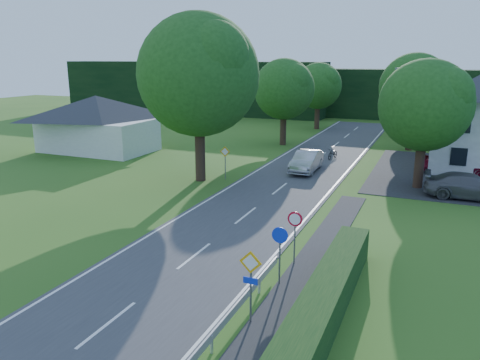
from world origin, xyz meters
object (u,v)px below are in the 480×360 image
at_px(streetlight, 418,119).
at_px(parked_car_grey, 470,186).
at_px(moving_car, 306,161).
at_px(motorcycle, 333,153).
at_px(parked_car_red, 457,163).
at_px(parasol, 477,159).

relative_size(streetlight, parked_car_grey, 1.49).
relative_size(moving_car, motorcycle, 2.78).
relative_size(parked_car_red, parasol, 2.05).
bearing_deg(parked_car_red, parasol, -52.25).
distance_m(motorcycle, parasol, 11.28).
height_order(moving_car, motorcycle, moving_car).
distance_m(parked_car_red, parasol, 1.73).
bearing_deg(parked_car_grey, moving_car, 73.14).
relative_size(motorcycle, parasol, 0.72).
xyz_separation_m(streetlight, motorcycle, (-6.88, 5.04, -3.97)).
bearing_deg(moving_car, parasol, 18.94).
distance_m(moving_car, parked_car_red, 11.21).
bearing_deg(parasol, moving_car, -159.99).
xyz_separation_m(moving_car, parked_car_red, (10.68, 3.43, 0.05)).
xyz_separation_m(parked_car_red, parked_car_grey, (0.62, -6.50, -0.07)).
height_order(moving_car, parked_car_grey, moving_car).
height_order(streetlight, parasol, streetlight).
distance_m(streetlight, parked_car_grey, 6.17).
distance_m(parked_car_grey, parasol, 7.52).
bearing_deg(motorcycle, moving_car, -86.77).
relative_size(moving_car, parked_car_grey, 0.90).
bearing_deg(motorcycle, parked_car_grey, -26.98).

